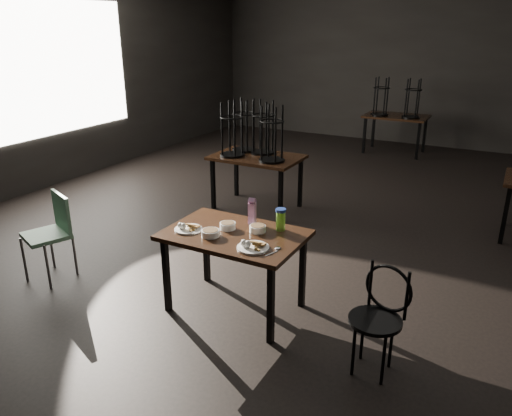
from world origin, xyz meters
The scene contains 14 objects.
room centered at (-0.06, 0.01, 2.33)m, with size 12.00×12.04×3.22m.
main_table centered at (-0.52, -1.53, 0.67)m, with size 1.20×0.80×0.75m.
plate_left centered at (-0.92, -1.66, 0.77)m, with size 0.24×0.24×0.08m.
plate_right centered at (-0.23, -1.73, 0.77)m, with size 0.26×0.26×0.09m.
bowl_near centered at (-0.62, -1.47, 0.78)m, with size 0.14×0.14×0.06m.
bowl_far centered at (-0.36, -1.40, 0.78)m, with size 0.14×0.14×0.06m.
bowl_big centered at (-0.67, -1.68, 0.78)m, with size 0.16×0.16×0.05m.
juice_carton centered at (-0.49, -1.26, 0.86)m, with size 0.07×0.07×0.24m.
water_bottle centered at (-0.20, -1.28, 0.85)m, with size 0.10×0.10×0.20m.
spoon centered at (-0.05, -1.65, 0.75)m, with size 0.06×0.21×0.01m.
bentwood_chair centered at (0.84, -1.74, 0.49)m, with size 0.42×0.41×0.82m.
school_chair centered at (-2.46, -1.85, 0.53)m, with size 0.53×0.53×0.87m.
bg_table_left centered at (-1.63, 0.92, 0.80)m, with size 1.20×0.80×1.48m.
bg_table_far centered at (-0.67, 4.96, 0.75)m, with size 1.20×0.80×1.48m.
Camera 1 is at (1.53, -4.95, 2.47)m, focal length 35.00 mm.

